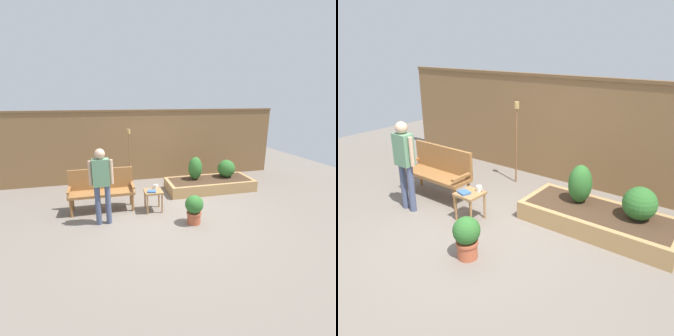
% 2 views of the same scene
% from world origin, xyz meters
% --- Properties ---
extents(ground_plane, '(14.00, 14.00, 0.00)m').
position_xyz_m(ground_plane, '(0.00, 0.00, 0.00)').
color(ground_plane, '#70665B').
extents(fence_back, '(8.40, 0.14, 2.16)m').
position_xyz_m(fence_back, '(0.00, 2.60, 1.09)').
color(fence_back, brown).
rests_on(fence_back, ground_plane).
extents(garden_bench, '(1.44, 0.48, 0.94)m').
position_xyz_m(garden_bench, '(-1.41, 0.57, 0.54)').
color(garden_bench, '#936033').
rests_on(garden_bench, ground_plane).
extents(side_table, '(0.40, 0.40, 0.48)m').
position_xyz_m(side_table, '(-0.29, 0.19, 0.40)').
color(side_table, '#9E7042').
rests_on(side_table, ground_plane).
extents(cup_on_table, '(0.13, 0.09, 0.09)m').
position_xyz_m(cup_on_table, '(-0.21, 0.33, 0.53)').
color(cup_on_table, silver).
rests_on(cup_on_table, side_table).
extents(book_on_table, '(0.22, 0.20, 0.03)m').
position_xyz_m(book_on_table, '(-0.34, 0.11, 0.50)').
color(book_on_table, '#38609E').
rests_on(book_on_table, side_table).
extents(potted_boxwood, '(0.37, 0.37, 0.60)m').
position_xyz_m(potted_boxwood, '(0.39, -0.62, 0.34)').
color(potted_boxwood, '#B75638').
rests_on(potted_boxwood, ground_plane).
extents(raised_planter_bed, '(2.40, 1.00, 0.30)m').
position_xyz_m(raised_planter_bed, '(1.50, 1.17, 0.15)').
color(raised_planter_bed, '#AD8451').
rests_on(raised_planter_bed, ground_plane).
extents(shrub_near_bench, '(0.38, 0.38, 0.63)m').
position_xyz_m(shrub_near_bench, '(1.10, 1.28, 0.62)').
color(shrub_near_bench, brown).
rests_on(shrub_near_bench, raised_planter_bed).
extents(shrub_far_corner, '(0.49, 0.49, 0.49)m').
position_xyz_m(shrub_far_corner, '(2.05, 1.28, 0.55)').
color(shrub_far_corner, brown).
rests_on(shrub_far_corner, raised_planter_bed).
extents(tiki_torch, '(0.10, 0.10, 1.67)m').
position_xyz_m(tiki_torch, '(-0.62, 1.95, 1.15)').
color(tiki_torch, brown).
rests_on(tiki_torch, ground_plane).
extents(person_by_bench, '(0.47, 0.20, 1.56)m').
position_xyz_m(person_by_bench, '(-1.39, -0.18, 0.93)').
color(person_by_bench, '#475170').
rests_on(person_by_bench, ground_plane).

